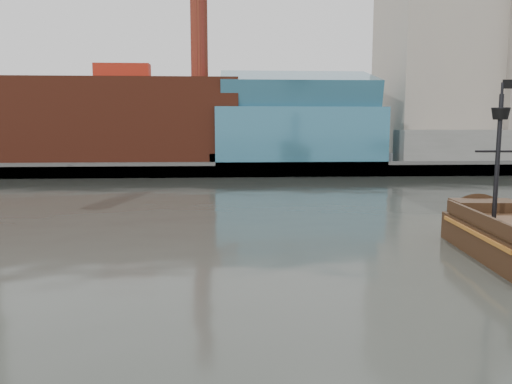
{
  "coord_description": "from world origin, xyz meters",
  "views": [
    {
      "loc": [
        -3.3,
        -22.71,
        8.97
      ],
      "look_at": [
        -1.04,
        13.87,
        4.0
      ],
      "focal_mm": 35.0,
      "sensor_mm": 36.0,
      "label": 1
    }
  ],
  "objects": [
    {
      "name": "promenade_far",
      "position": [
        0.0,
        92.0,
        1.0
      ],
      "size": [
        220.0,
        60.0,
        2.0
      ],
      "primitive_type": "cube",
      "color": "slate",
      "rests_on": "ground"
    },
    {
      "name": "skyline",
      "position": [
        5.21,
        84.56,
        24.55
      ],
      "size": [
        149.0,
        45.0,
        62.0
      ],
      "color": "brown",
      "rests_on": "promenade_far"
    },
    {
      "name": "ground",
      "position": [
        0.0,
        0.0,
        0.0
      ],
      "size": [
        400.0,
        400.0,
        0.0
      ],
      "primitive_type": "plane",
      "color": "#2B2E28",
      "rests_on": "ground"
    },
    {
      "name": "seawall",
      "position": [
        0.0,
        62.5,
        1.3
      ],
      "size": [
        220.0,
        1.0,
        2.6
      ],
      "primitive_type": "cube",
      "color": "#4C4C49",
      "rests_on": "ground"
    }
  ]
}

